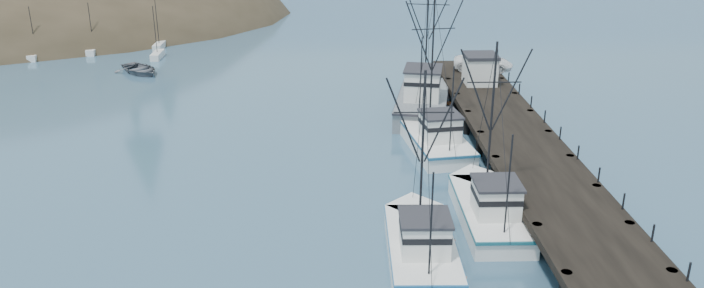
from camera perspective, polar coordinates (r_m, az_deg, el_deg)
The scene contains 10 objects.
ground at distance 38.00m, azimuth -1.67°, elevation -10.30°, with size 400.00×400.00×0.00m, color #30526C.
pier at distance 53.59m, azimuth 13.33°, elevation 0.73°, with size 6.00×44.00×2.00m.
moored_sailboats at distance 96.56m, azimuth -20.38°, elevation 8.10°, with size 20.16×19.41×6.35m.
trawler_near at distance 43.46m, azimuth 11.29°, elevation -5.24°, with size 3.75×11.19×11.40m.
trawler_mid at distance 38.85m, azimuth 5.74°, elevation -8.26°, with size 3.92×10.92×10.89m.
trawler_far at distance 54.74m, azimuth 6.76°, elevation 0.63°, with size 5.27×12.10×12.18m.
work_vessel at distance 63.06m, azimuth 5.96°, elevation 3.81°, with size 6.76×14.75×12.41m.
pier_shed at distance 65.35m, azimuth 10.59°, elevation 6.18°, with size 3.00×3.20×2.80m.
pickup_truck at distance 70.31m, azimuth 10.85°, elevation 6.69°, with size 2.69×5.83×1.62m, color white.
motorboat at distance 79.37m, azimuth -17.19°, elevation 5.65°, with size 4.20×5.89×1.22m, color #585B62.
Camera 1 is at (-0.02, -32.48, 19.72)m, focal length 35.00 mm.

